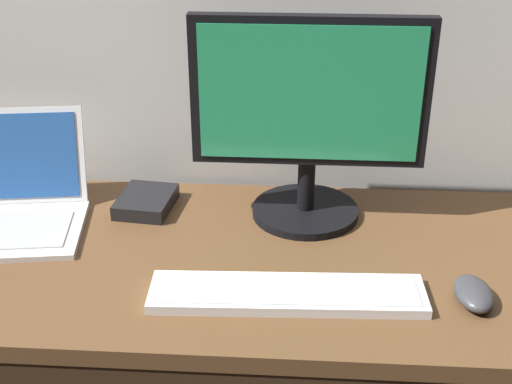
% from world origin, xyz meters
% --- Properties ---
extents(desk, '(1.57, 0.61, 0.73)m').
position_xyz_m(desk, '(0.00, -0.01, 0.54)').
color(desk, brown).
rests_on(desk, ground).
extents(laptop_white, '(0.36, 0.34, 0.22)m').
position_xyz_m(laptop_white, '(-0.48, 0.10, 0.79)').
color(laptop_white, white).
rests_on(laptop_white, desk).
extents(external_monitor, '(0.48, 0.23, 0.44)m').
position_xyz_m(external_monitor, '(0.16, 0.16, 0.97)').
color(external_monitor, black).
rests_on(external_monitor, desk).
extents(wired_keyboard, '(0.50, 0.13, 0.02)m').
position_xyz_m(wired_keyboard, '(0.13, -0.14, 0.75)').
color(wired_keyboard, white).
rests_on(wired_keyboard, desk).
extents(computer_mouse, '(0.07, 0.11, 0.04)m').
position_xyz_m(computer_mouse, '(0.46, -0.13, 0.75)').
color(computer_mouse, '#38383D').
rests_on(computer_mouse, desk).
extents(external_drive_box, '(0.13, 0.15, 0.03)m').
position_xyz_m(external_drive_box, '(-0.19, 0.18, 0.75)').
color(external_drive_box, black).
rests_on(external_drive_box, desk).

